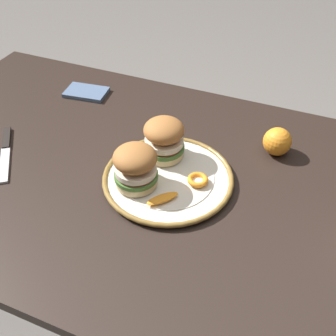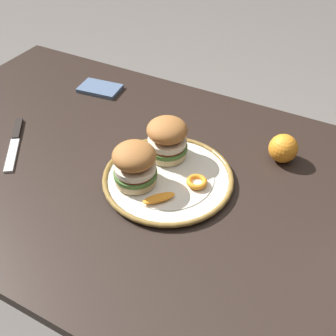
{
  "view_description": "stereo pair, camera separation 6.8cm",
  "coord_description": "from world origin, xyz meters",
  "px_view_note": "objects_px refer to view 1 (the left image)",
  "views": [
    {
      "loc": [
        -0.32,
        0.65,
        1.36
      ],
      "look_at": [
        -0.06,
        0.01,
        0.74
      ],
      "focal_mm": 43.38,
      "sensor_mm": 36.0,
      "label": 1
    },
    {
      "loc": [
        -0.38,
        0.62,
        1.36
      ],
      "look_at": [
        -0.06,
        0.01,
        0.74
      ],
      "focal_mm": 43.38,
      "sensor_mm": 36.0,
      "label": 2
    }
  ],
  "objects_px": {
    "dining_table": "(149,199)",
    "sandwich_half_right": "(164,138)",
    "sandwich_half_left": "(135,166)",
    "whole_orange": "(277,142)",
    "table_knife": "(6,150)",
    "dinner_plate": "(168,178)"
  },
  "relations": [
    {
      "from": "dining_table",
      "to": "sandwich_half_right",
      "type": "height_order",
      "value": "sandwich_half_right"
    },
    {
      "from": "dinner_plate",
      "to": "whole_orange",
      "type": "height_order",
      "value": "whole_orange"
    },
    {
      "from": "sandwich_half_right",
      "to": "dinner_plate",
      "type": "bearing_deg",
      "value": 119.73
    },
    {
      "from": "sandwich_half_left",
      "to": "whole_orange",
      "type": "distance_m",
      "value": 0.37
    },
    {
      "from": "dining_table",
      "to": "sandwich_half_right",
      "type": "relative_size",
      "value": 11.25
    },
    {
      "from": "sandwich_half_right",
      "to": "sandwich_half_left",
      "type": "bearing_deg",
      "value": 80.76
    },
    {
      "from": "sandwich_half_left",
      "to": "sandwich_half_right",
      "type": "distance_m",
      "value": 0.12
    },
    {
      "from": "dinner_plate",
      "to": "sandwich_half_left",
      "type": "xyz_separation_m",
      "value": [
        0.06,
        0.05,
        0.06
      ]
    },
    {
      "from": "dinner_plate",
      "to": "whole_orange",
      "type": "relative_size",
      "value": 4.33
    },
    {
      "from": "dinner_plate",
      "to": "table_knife",
      "type": "height_order",
      "value": "dinner_plate"
    },
    {
      "from": "table_knife",
      "to": "sandwich_half_left",
      "type": "bearing_deg",
      "value": -179.21
    },
    {
      "from": "sandwich_half_left",
      "to": "sandwich_half_right",
      "type": "xyz_separation_m",
      "value": [
        -0.02,
        -0.12,
        0.0
      ]
    },
    {
      "from": "sandwich_half_left",
      "to": "dinner_plate",
      "type": "bearing_deg",
      "value": -138.21
    },
    {
      "from": "dinner_plate",
      "to": "sandwich_half_left",
      "type": "distance_m",
      "value": 0.1
    },
    {
      "from": "whole_orange",
      "to": "table_knife",
      "type": "relative_size",
      "value": 0.38
    },
    {
      "from": "dining_table",
      "to": "sandwich_half_left",
      "type": "height_order",
      "value": "sandwich_half_left"
    },
    {
      "from": "whole_orange",
      "to": "dining_table",
      "type": "bearing_deg",
      "value": 36.12
    },
    {
      "from": "sandwich_half_right",
      "to": "table_knife",
      "type": "distance_m",
      "value": 0.41
    },
    {
      "from": "dining_table",
      "to": "dinner_plate",
      "type": "relative_size",
      "value": 4.68
    },
    {
      "from": "dinner_plate",
      "to": "sandwich_half_right",
      "type": "xyz_separation_m",
      "value": [
        0.04,
        -0.07,
        0.06
      ]
    },
    {
      "from": "sandwich_half_left",
      "to": "whole_orange",
      "type": "relative_size",
      "value": 1.57
    },
    {
      "from": "dining_table",
      "to": "dinner_plate",
      "type": "bearing_deg",
      "value": 174.27
    }
  ]
}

